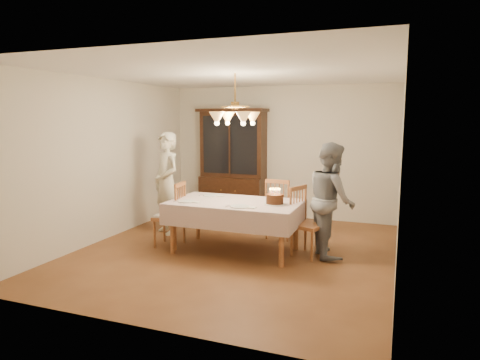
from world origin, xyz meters
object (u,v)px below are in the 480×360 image
at_px(dining_table, 235,206).
at_px(elderly_woman, 167,183).
at_px(chair_far_side, 280,212).
at_px(china_hutch, 233,165).
at_px(birthday_cake, 275,199).

distance_m(dining_table, elderly_woman, 1.59).
relative_size(chair_far_side, elderly_woman, 0.57).
relative_size(china_hutch, birthday_cake, 7.20).
distance_m(dining_table, birthday_cake, 0.62).
bearing_deg(dining_table, china_hutch, 112.33).
relative_size(dining_table, elderly_woman, 1.09).
distance_m(china_hutch, elderly_woman, 1.78).
xyz_separation_m(dining_table, birthday_cake, (0.60, -0.01, 0.15)).
relative_size(chair_far_side, birthday_cake, 3.33).
relative_size(china_hutch, chair_far_side, 2.16).
relative_size(china_hutch, elderly_woman, 1.24).
bearing_deg(elderly_woman, dining_table, 11.78).
xyz_separation_m(dining_table, chair_far_side, (0.43, 0.95, -0.24)).
height_order(dining_table, china_hutch, china_hutch).
bearing_deg(dining_table, elderly_woman, 158.92).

